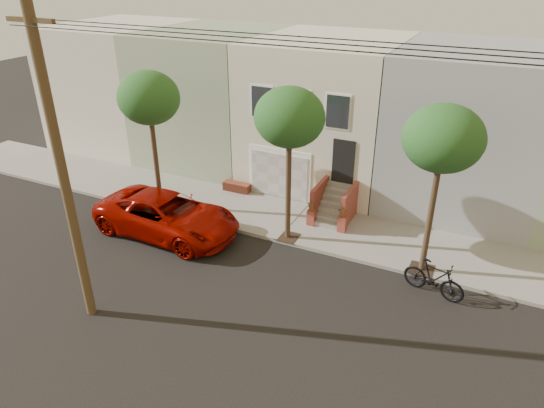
% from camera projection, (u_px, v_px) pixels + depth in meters
% --- Properties ---
extents(ground, '(90.00, 90.00, 0.00)m').
position_uv_depth(ground, '(219.00, 284.00, 17.68)').
color(ground, black).
rests_on(ground, ground).
extents(sidewalk, '(40.00, 3.70, 0.15)m').
position_uv_depth(sidewalk, '(280.00, 218.00, 21.95)').
color(sidewalk, gray).
rests_on(sidewalk, ground).
extents(house_row, '(33.10, 11.70, 7.00)m').
position_uv_depth(house_row, '(328.00, 109.00, 25.04)').
color(house_row, beige).
rests_on(house_row, sidewalk).
extents(tree_left, '(2.70, 2.57, 6.30)m').
position_uv_depth(tree_left, '(149.00, 99.00, 20.56)').
color(tree_left, '#2D2116').
rests_on(tree_left, sidewalk).
extents(tree_mid, '(2.70, 2.57, 6.30)m').
position_uv_depth(tree_mid, '(289.00, 118.00, 18.06)').
color(tree_mid, '#2D2116').
rests_on(tree_mid, sidewalk).
extents(tree_right, '(2.70, 2.57, 6.30)m').
position_uv_depth(tree_right, '(443.00, 140.00, 15.94)').
color(tree_right, '#2D2116').
rests_on(tree_right, sidewalk).
extents(utility_pole, '(23.60, 1.22, 10.00)m').
position_uv_depth(utility_pole, '(468.00, 261.00, 9.69)').
color(utility_pole, '#42331E').
rests_on(utility_pole, ground).
extents(pickup_truck, '(6.37, 3.07, 1.75)m').
position_uv_depth(pickup_truck, '(167.00, 215.00, 20.53)').
color(pickup_truck, '#8D0700').
rests_on(pickup_truck, ground).
extents(motorcycle, '(2.28, 1.15, 1.32)m').
position_uv_depth(motorcycle, '(434.00, 278.00, 16.86)').
color(motorcycle, black).
rests_on(motorcycle, ground).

